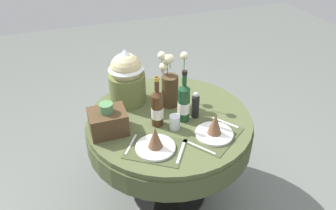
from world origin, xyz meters
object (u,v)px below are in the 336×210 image
object	(u,v)px
wine_bottle_centre	(184,102)
place_setting_right	(214,129)
wine_bottle_left	(157,108)
woven_basket_side_left	(108,121)
tumbler_near_left	(175,122)
dining_table	(169,132)
pepper_mill	(195,106)
gift_tub_back_left	(126,75)
place_setting_left	(155,143)
flower_vase	(170,83)

from	to	relation	value
wine_bottle_centre	place_setting_right	bearing A→B (deg)	-61.52
wine_bottle_left	wine_bottle_centre	distance (m)	0.18
woven_basket_side_left	tumbler_near_left	bearing A→B (deg)	-14.94
dining_table	woven_basket_side_left	world-z (taller)	woven_basket_side_left
tumbler_near_left	pepper_mill	xyz separation A→B (m)	(0.18, 0.08, 0.04)
pepper_mill	dining_table	bearing A→B (deg)	162.60
wine_bottle_centre	woven_basket_side_left	xyz separation A→B (m)	(-0.50, 0.04, -0.06)
place_setting_right	tumbler_near_left	xyz separation A→B (m)	(-0.21, 0.15, 0.00)
wine_bottle_left	tumbler_near_left	size ratio (longest dim) A/B	3.67
woven_basket_side_left	dining_table	bearing A→B (deg)	2.70
gift_tub_back_left	place_setting_left	bearing A→B (deg)	-87.39
flower_vase	wine_bottle_left	distance (m)	0.26
place_setting_left	wine_bottle_centre	size ratio (longest dim) A/B	1.16
place_setting_left	tumbler_near_left	size ratio (longest dim) A/B	4.44
flower_vase	place_setting_left	bearing A→B (deg)	-119.36
place_setting_right	flower_vase	size ratio (longest dim) A/B	1.07
wine_bottle_centre	tumbler_near_left	world-z (taller)	wine_bottle_centre
dining_table	place_setting_right	bearing A→B (deg)	-54.38
dining_table	wine_bottle_centre	size ratio (longest dim) A/B	3.11
pepper_mill	place_setting_right	bearing A→B (deg)	-81.53
pepper_mill	gift_tub_back_left	xyz separation A→B (m)	(-0.38, 0.35, 0.13)
flower_vase	wine_bottle_left	size ratio (longest dim) A/B	1.13
place_setting_left	gift_tub_back_left	xyz separation A→B (m)	(-0.03, 0.57, 0.17)
wine_bottle_left	tumbler_near_left	world-z (taller)	wine_bottle_left
wine_bottle_left	pepper_mill	world-z (taller)	wine_bottle_left
place_setting_left	place_setting_right	world-z (taller)	same
flower_vase	tumbler_near_left	distance (m)	0.31
place_setting_left	woven_basket_side_left	size ratio (longest dim) A/B	1.85
woven_basket_side_left	place_setting_left	bearing A→B (deg)	-48.76
wine_bottle_left	place_setting_right	bearing A→B (deg)	-37.37
flower_vase	pepper_mill	distance (m)	0.25
tumbler_near_left	woven_basket_side_left	bearing A→B (deg)	165.06
wine_bottle_left	tumbler_near_left	distance (m)	0.15
place_setting_right	flower_vase	xyz separation A→B (m)	(-0.14, 0.43, 0.12)
wine_bottle_centre	tumbler_near_left	bearing A→B (deg)	-141.17
dining_table	wine_bottle_centre	xyz separation A→B (m)	(0.08, -0.06, 0.27)
wine_bottle_centre	tumbler_near_left	size ratio (longest dim) A/B	3.82
tumbler_near_left	gift_tub_back_left	size ratio (longest dim) A/B	0.24
place_setting_left	woven_basket_side_left	distance (m)	0.35
tumbler_near_left	pepper_mill	size ratio (longest dim) A/B	0.50
dining_table	place_setting_left	distance (m)	0.38
place_setting_right	gift_tub_back_left	world-z (taller)	gift_tub_back_left
woven_basket_side_left	place_setting_right	bearing A→B (deg)	-22.79
wine_bottle_centre	pepper_mill	xyz separation A→B (m)	(0.09, 0.00, -0.05)
place_setting_right	pepper_mill	distance (m)	0.23
wine_bottle_centre	dining_table	bearing A→B (deg)	144.42
place_setting_right	woven_basket_side_left	bearing A→B (deg)	157.21
place_setting_right	gift_tub_back_left	distance (m)	0.73
dining_table	place_setting_right	world-z (taller)	place_setting_right
dining_table	gift_tub_back_left	bearing A→B (deg)	126.19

